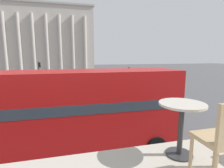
# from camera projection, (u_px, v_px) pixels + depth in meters

# --- Properties ---
(double_decker_bus) EXTENTS (11.15, 2.63, 4.13)m
(double_decker_bus) POSITION_uv_depth(u_px,v_px,m) (66.00, 109.00, 8.30)
(double_decker_bus) COLOR black
(double_decker_bus) RESTS_ON ground_plane
(cafe_dining_table) EXTENTS (0.60, 0.60, 0.73)m
(cafe_dining_table) POSITION_uv_depth(u_px,v_px,m) (181.00, 117.00, 2.31)
(cafe_dining_table) COLOR #2D2D30
(cafe_dining_table) RESTS_ON cafe_floor_slab
(cafe_chair_0) EXTENTS (0.40, 0.40, 0.91)m
(cafe_chair_0) POSITION_uv_depth(u_px,v_px,m) (223.00, 137.00, 1.78)
(cafe_chair_0) COLOR tan
(cafe_chair_0) RESTS_ON cafe_floor_slab
(plaza_building_left) EXTENTS (26.21, 12.83, 19.15)m
(plaza_building_left) POSITION_uv_depth(u_px,v_px,m) (49.00, 40.00, 52.70)
(plaza_building_left) COLOR #BCB2A8
(plaza_building_left) RESTS_ON ground_plane
(traffic_light_near) EXTENTS (0.42, 0.24, 3.57)m
(traffic_light_near) POSITION_uv_depth(u_px,v_px,m) (145.00, 85.00, 15.33)
(traffic_light_near) COLOR black
(traffic_light_near) RESTS_ON ground_plane
(traffic_light_mid) EXTENTS (0.42, 0.24, 3.47)m
(traffic_light_mid) POSITION_uv_depth(u_px,v_px,m) (129.00, 76.00, 22.23)
(traffic_light_mid) COLOR black
(traffic_light_mid) RESTS_ON ground_plane
(traffic_light_far) EXTENTS (0.42, 0.24, 4.04)m
(traffic_light_far) POSITION_uv_depth(u_px,v_px,m) (40.00, 72.00, 24.95)
(traffic_light_far) COLOR black
(traffic_light_far) RESTS_ON ground_plane
(car_black) EXTENTS (4.20, 1.93, 1.35)m
(car_black) POSITION_uv_depth(u_px,v_px,m) (63.00, 88.00, 22.61)
(car_black) COLOR black
(car_black) RESTS_ON ground_plane
(car_silver) EXTENTS (4.20, 1.93, 1.35)m
(car_silver) POSITION_uv_depth(u_px,v_px,m) (54.00, 101.00, 16.20)
(car_silver) COLOR black
(car_silver) RESTS_ON ground_plane
(pedestrian_yellow) EXTENTS (0.32, 0.32, 1.60)m
(pedestrian_yellow) POSITION_uv_depth(u_px,v_px,m) (21.00, 83.00, 25.52)
(pedestrian_yellow) COLOR #282B33
(pedestrian_yellow) RESTS_ON ground_plane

